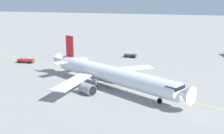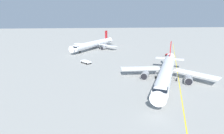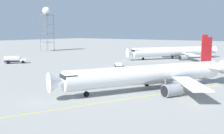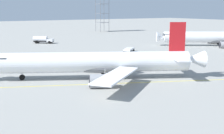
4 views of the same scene
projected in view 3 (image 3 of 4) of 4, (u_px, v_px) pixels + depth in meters
name	position (u px, v px, depth m)	size (l,w,h in m)	color
ground_plane	(144.00, 89.00, 58.37)	(600.00, 600.00, 0.00)	gray
airliner_main	(150.00, 75.00, 57.71)	(40.29, 28.93, 11.19)	white
airliner_secondary	(174.00, 52.00, 122.31)	(40.29, 28.72, 10.94)	white
pushback_tug_truck	(118.00, 65.00, 95.00)	(5.59, 5.08, 1.30)	#232326
fuel_tanker_truck	(14.00, 59.00, 105.02)	(7.83, 6.87, 2.87)	#232326
radar_tower	(46.00, 15.00, 168.29)	(6.79, 6.79, 27.42)	slate
taxiway_centreline	(180.00, 91.00, 56.83)	(154.42, 67.76, 0.01)	yellow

